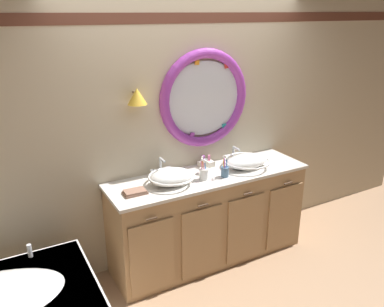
{
  "coord_description": "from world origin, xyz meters",
  "views": [
    {
      "loc": [
        -1.71,
        -2.65,
        2.38
      ],
      "look_at": [
        -0.12,
        0.25,
        1.17
      ],
      "focal_mm": 36.66,
      "sensor_mm": 36.0,
      "label": 1
    }
  ],
  "objects_px": {
    "toiletry_basket": "(206,163)",
    "sink_basin_right": "(247,161)",
    "toothbrush_holder_left": "(204,173)",
    "soap_dispenser": "(205,166)",
    "toothbrush_holder_right": "(225,171)",
    "sink_basin_left": "(171,177)",
    "folded_hand_towel": "(135,192)"
  },
  "relations": [
    {
      "from": "sink_basin_right",
      "to": "toothbrush_holder_left",
      "type": "relative_size",
      "value": 2.09
    },
    {
      "from": "sink_basin_left",
      "to": "sink_basin_right",
      "type": "relative_size",
      "value": 0.9
    },
    {
      "from": "sink_basin_right",
      "to": "toothbrush_holder_right",
      "type": "distance_m",
      "value": 0.33
    },
    {
      "from": "sink_basin_right",
      "to": "soap_dispenser",
      "type": "bearing_deg",
      "value": 170.08
    },
    {
      "from": "toothbrush_holder_right",
      "to": "soap_dispenser",
      "type": "bearing_deg",
      "value": 123.3
    },
    {
      "from": "sink_basin_right",
      "to": "toothbrush_holder_left",
      "type": "bearing_deg",
      "value": -174.29
    },
    {
      "from": "toothbrush_holder_right",
      "to": "sink_basin_right",
      "type": "bearing_deg",
      "value": 16.38
    },
    {
      "from": "toothbrush_holder_right",
      "to": "toiletry_basket",
      "type": "bearing_deg",
      "value": 94.03
    },
    {
      "from": "sink_basin_left",
      "to": "folded_hand_towel",
      "type": "relative_size",
      "value": 2.13
    },
    {
      "from": "sink_basin_right",
      "to": "folded_hand_towel",
      "type": "bearing_deg",
      "value": -178.34
    },
    {
      "from": "toothbrush_holder_left",
      "to": "soap_dispenser",
      "type": "distance_m",
      "value": 0.16
    },
    {
      "from": "sink_basin_left",
      "to": "soap_dispenser",
      "type": "relative_size",
      "value": 2.83
    },
    {
      "from": "toiletry_basket",
      "to": "folded_hand_towel",
      "type": "bearing_deg",
      "value": -164.0
    },
    {
      "from": "sink_basin_left",
      "to": "soap_dispenser",
      "type": "bearing_deg",
      "value": 10.77
    },
    {
      "from": "toothbrush_holder_left",
      "to": "folded_hand_towel",
      "type": "relative_size",
      "value": 1.13
    },
    {
      "from": "sink_basin_left",
      "to": "folded_hand_towel",
      "type": "bearing_deg",
      "value": -174.55
    },
    {
      "from": "sink_basin_left",
      "to": "sink_basin_right",
      "type": "bearing_deg",
      "value": 0.0
    },
    {
      "from": "folded_hand_towel",
      "to": "sink_basin_left",
      "type": "bearing_deg",
      "value": 5.45
    },
    {
      "from": "sink_basin_left",
      "to": "folded_hand_towel",
      "type": "xyz_separation_m",
      "value": [
        -0.36,
        -0.03,
        -0.05
      ]
    },
    {
      "from": "toothbrush_holder_left",
      "to": "folded_hand_towel",
      "type": "xyz_separation_m",
      "value": [
        -0.66,
        0.02,
        -0.05
      ]
    },
    {
      "from": "toiletry_basket",
      "to": "sink_basin_right",
      "type": "bearing_deg",
      "value": -31.41
    },
    {
      "from": "soap_dispenser",
      "to": "folded_hand_towel",
      "type": "relative_size",
      "value": 0.75
    },
    {
      "from": "sink_basin_right",
      "to": "toiletry_basket",
      "type": "xyz_separation_m",
      "value": [
        -0.34,
        0.21,
        -0.03
      ]
    },
    {
      "from": "sink_basin_left",
      "to": "sink_basin_right",
      "type": "distance_m",
      "value": 0.83
    },
    {
      "from": "sink_basin_left",
      "to": "folded_hand_towel",
      "type": "height_order",
      "value": "sink_basin_left"
    },
    {
      "from": "toothbrush_holder_right",
      "to": "soap_dispenser",
      "type": "distance_m",
      "value": 0.2
    },
    {
      "from": "toothbrush_holder_left",
      "to": "soap_dispenser",
      "type": "height_order",
      "value": "toothbrush_holder_left"
    },
    {
      "from": "sink_basin_right",
      "to": "toothbrush_holder_left",
      "type": "xyz_separation_m",
      "value": [
        -0.52,
        -0.05,
        -0.0
      ]
    },
    {
      "from": "folded_hand_towel",
      "to": "soap_dispenser",
      "type": "bearing_deg",
      "value": 8.26
    },
    {
      "from": "sink_basin_right",
      "to": "soap_dispenser",
      "type": "distance_m",
      "value": 0.44
    },
    {
      "from": "toothbrush_holder_right",
      "to": "folded_hand_towel",
      "type": "height_order",
      "value": "toothbrush_holder_right"
    },
    {
      "from": "toothbrush_holder_left",
      "to": "folded_hand_towel",
      "type": "height_order",
      "value": "toothbrush_holder_left"
    }
  ]
}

